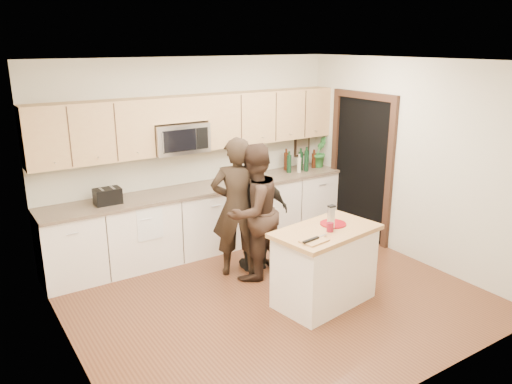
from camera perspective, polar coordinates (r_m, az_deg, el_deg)
floor at (r=6.04m, az=1.94°, el=-11.78°), size 4.50×4.50×0.00m
room_shell at (r=5.43m, az=2.11°, el=4.45°), size 4.52×4.02×2.71m
back_cabinetry at (r=7.18m, az=-5.78°, el=-2.98°), size 4.50×0.66×0.94m
upper_cabinetry at (r=6.98m, az=-6.42°, el=8.07°), size 4.50×0.33×0.75m
microwave at (r=6.84m, az=-8.81°, el=6.15°), size 0.76×0.41×0.40m
doorway at (r=7.64m, az=11.94°, el=3.33°), size 0.06×1.25×2.20m
framed_picture at (r=8.22m, az=5.27°, el=5.44°), size 0.30×0.03×0.38m
dish_towel at (r=6.55m, az=-12.49°, el=-2.22°), size 0.34×0.60×0.48m
island at (r=5.77m, az=7.85°, el=-8.35°), size 1.29×0.87×0.90m
red_plate at (r=5.74m, az=8.80°, el=-3.60°), size 0.30×0.30×0.02m
box_grater at (r=5.55m, az=8.58°, el=-2.78°), size 0.08×0.06×0.26m
drink_glass at (r=5.51m, az=8.46°, el=-4.00°), size 0.08×0.08×0.10m
cutting_board at (r=5.24m, az=6.67°, el=-5.56°), size 0.30×0.23×0.02m
tongs at (r=5.21m, az=6.30°, el=-5.46°), size 0.23×0.07×0.02m
knife at (r=5.33m, az=7.44°, el=-5.04°), size 0.18×0.05×0.01m
toaster at (r=6.51m, az=-16.60°, el=-0.45°), size 0.32×0.22×0.20m
bottle_cluster at (r=7.87m, az=4.95°, el=3.66°), size 0.59×0.31×0.39m
orchid at (r=8.14m, az=7.24°, el=4.57°), size 0.35×0.33×0.49m
woman_left at (r=6.26m, az=-2.17°, el=-1.78°), size 0.78×0.70×1.80m
woman_center at (r=6.19m, az=-0.39°, el=-2.32°), size 1.00×0.88×1.73m
woman_right at (r=6.44m, az=-0.08°, el=-2.46°), size 0.96×0.56×1.53m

